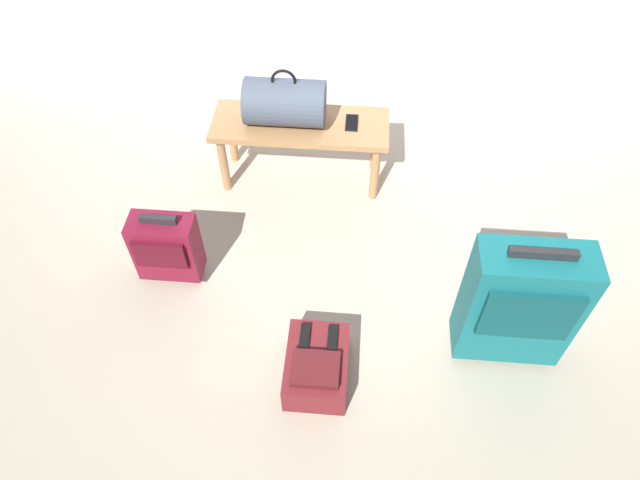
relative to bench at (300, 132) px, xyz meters
name	(u,v)px	position (x,y,z in m)	size (l,w,h in m)	color
ground_plane	(367,276)	(0.42, -0.73, -0.35)	(6.60, 6.60, 0.00)	#B2A893
bench	(300,132)	(0.00, 0.00, 0.00)	(1.00, 0.36, 0.42)	#A87A4C
duffel_bag_slate	(285,102)	(-0.08, 0.00, 0.20)	(0.44, 0.26, 0.34)	#475160
cell_phone	(352,123)	(0.29, 0.02, 0.07)	(0.07, 0.14, 0.01)	black
suitcase_upright_teal	(520,304)	(1.07, -1.11, 0.03)	(0.48, 0.23, 0.75)	#14666B
suitcase_small_burgundy	(166,247)	(-0.60, -0.81, -0.12)	(0.32, 0.19, 0.46)	maroon
backpack_maroon	(317,366)	(0.21, -1.33, -0.26)	(0.28, 0.38, 0.21)	maroon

